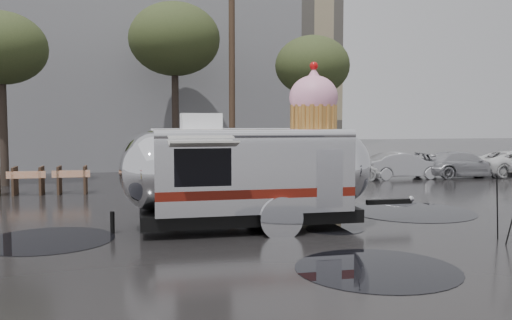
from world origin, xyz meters
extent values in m
plane|color=black|center=(0.00, 0.00, 0.00)|extent=(120.00, 120.00, 0.00)
cylinder|color=black|center=(-3.69, 2.08, 0.01)|extent=(2.91, 2.91, 0.01)
cylinder|color=black|center=(0.79, 3.60, 0.01)|extent=(1.83, 1.83, 0.01)
cylinder|color=black|center=(2.46, -1.63, 0.01)|extent=(2.95, 2.95, 0.01)
cylinder|color=black|center=(6.05, 3.80, 0.01)|extent=(3.59, 3.59, 0.01)
cylinder|color=black|center=(2.97, 1.91, 0.01)|extent=(1.41, 1.41, 0.01)
cube|color=slate|center=(-4.00, 24.00, 6.50)|extent=(22.00, 12.00, 13.00)
cylinder|color=#473323|center=(2.50, 14.00, 4.50)|extent=(0.28, 0.28, 9.00)
cylinder|color=#382D26|center=(-7.00, 13.00, 2.93)|extent=(0.32, 0.32, 5.85)
ellipsoid|color=#2D391B|center=(-7.00, 13.00, 5.52)|extent=(3.64, 3.64, 2.86)
cylinder|color=#382D26|center=(0.00, 15.00, 3.38)|extent=(0.32, 0.32, 6.75)
ellipsoid|color=#2D391B|center=(0.00, 15.00, 6.38)|extent=(4.20, 4.20, 3.30)
cylinder|color=#382D26|center=(6.00, 13.00, 2.70)|extent=(0.32, 0.32, 5.40)
ellipsoid|color=#2D391B|center=(6.00, 13.00, 5.10)|extent=(3.36, 3.36, 2.64)
cube|color=#473323|center=(-6.00, 10.00, 0.50)|extent=(0.08, 0.80, 1.00)
cube|color=#473323|center=(-5.10, 10.00, 0.50)|extent=(0.08, 0.80, 1.00)
cube|color=#E5590C|center=(-5.55, 9.62, 0.75)|extent=(1.30, 0.04, 0.25)
cube|color=#473323|center=(-4.50, 10.00, 0.50)|extent=(0.08, 0.80, 1.00)
cube|color=#473323|center=(-3.60, 10.00, 0.50)|extent=(0.08, 0.80, 1.00)
cube|color=#E5590C|center=(-4.05, 9.62, 0.75)|extent=(1.30, 0.04, 0.25)
imported|color=silver|center=(7.00, 12.00, 0.70)|extent=(4.00, 1.80, 1.40)
imported|color=#B2B2B7|center=(10.00, 12.00, 0.70)|extent=(4.00, 1.80, 1.40)
imported|color=#B2B2B7|center=(13.00, 12.00, 0.72)|extent=(4.20, 1.80, 1.44)
cube|color=silver|center=(0.94, 2.52, 1.47)|extent=(4.63, 2.44, 1.89)
ellipsoid|color=silver|center=(3.25, 2.54, 1.47)|extent=(1.59, 2.42, 1.89)
ellipsoid|color=silver|center=(-1.36, 2.51, 1.47)|extent=(1.59, 2.42, 1.89)
cube|color=black|center=(0.94, 2.52, 0.37)|extent=(5.25, 2.13, 0.31)
cylinder|color=black|center=(1.47, 1.45, 0.37)|extent=(0.74, 0.24, 0.73)
cylinder|color=black|center=(1.46, 3.61, 0.37)|extent=(0.74, 0.24, 0.73)
cylinder|color=silver|center=(1.47, 1.30, 0.42)|extent=(1.01, 0.11, 1.01)
cube|color=black|center=(4.71, 2.55, 0.52)|extent=(1.26, 0.13, 0.13)
sphere|color=silver|center=(5.34, 2.55, 0.58)|extent=(0.17, 0.17, 0.17)
cylinder|color=black|center=(-2.31, 2.50, 0.26)|extent=(0.11, 0.11, 0.52)
cube|color=#5B130B|center=(0.95, 1.32, 1.00)|extent=(4.61, 0.06, 0.21)
cube|color=#5B130B|center=(0.93, 3.72, 1.00)|extent=(4.61, 0.06, 0.21)
cube|color=black|center=(-0.31, 1.30, 1.62)|extent=(1.26, 0.04, 0.84)
cube|color=#A3A198|center=(-0.31, 1.05, 2.15)|extent=(1.47, 0.53, 0.15)
cube|color=silver|center=(2.63, 1.32, 1.31)|extent=(0.63, 0.03, 1.36)
cube|color=white|center=(-0.21, 2.52, 2.62)|extent=(0.95, 0.69, 0.40)
cylinder|color=#E69D4A|center=(2.62, 2.54, 2.72)|extent=(1.10, 1.10, 0.63)
ellipsoid|color=#F9A4C3|center=(2.62, 2.54, 3.23)|extent=(1.22, 1.22, 1.09)
cone|color=#F9A4C3|center=(2.62, 2.54, 3.77)|extent=(0.53, 0.53, 0.42)
sphere|color=red|center=(2.62, 2.54, 4.00)|extent=(0.21, 0.21, 0.21)
cylinder|color=black|center=(6.03, -0.03, 0.73)|extent=(0.26, 0.24, 1.47)
cube|color=black|center=(6.21, -0.23, 1.47)|extent=(0.14, 0.13, 0.10)
camera|label=1|loc=(-1.66, -10.45, 2.66)|focal=38.00mm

